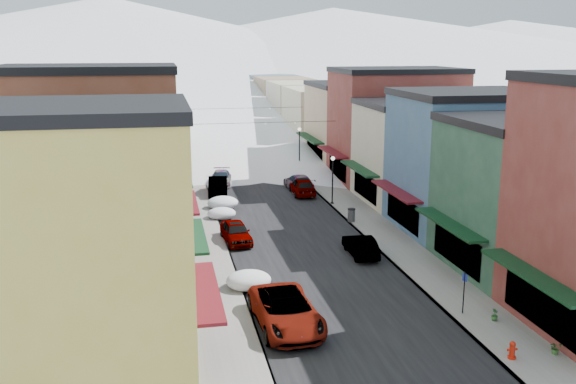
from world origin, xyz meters
name	(u,v)px	position (x,y,z in m)	size (l,w,h in m)	color
road	(234,152)	(0.00, 60.00, 0.01)	(10.00, 160.00, 0.01)	black
sidewalk_left	(183,153)	(-6.60, 60.00, 0.07)	(3.20, 160.00, 0.15)	gray
sidewalk_right	(283,150)	(6.60, 60.00, 0.07)	(3.20, 160.00, 0.15)	gray
curb_left	(195,153)	(-5.05, 60.00, 0.07)	(0.10, 160.00, 0.15)	slate
curb_right	(272,150)	(5.05, 60.00, 0.07)	(0.10, 160.00, 0.15)	slate
bldg_l_yellow	(68,243)	(-13.19, 4.00, 5.76)	(11.30, 8.70, 11.50)	gold
bldg_l_cream	(90,214)	(-13.19, 12.50, 4.76)	(11.30, 8.20, 9.50)	beige
bldg_l_brick_near	(93,162)	(-13.69, 20.50, 6.26)	(12.30, 8.20, 12.50)	brown
bldg_l_grayblue	(111,164)	(-13.19, 29.00, 4.51)	(11.30, 9.20, 9.00)	gray
bldg_l_brick_far	(106,136)	(-14.19, 38.00, 5.51)	(13.30, 9.20, 11.00)	brown
bldg_l_tan	(123,128)	(-13.19, 48.00, 5.01)	(11.30, 11.20, 10.00)	#937860
bldg_r_green	(535,195)	(13.19, 12.00, 4.76)	(11.30, 9.20, 9.50)	#224834
bldg_r_blue	(468,161)	(13.19, 21.00, 5.26)	(11.30, 9.20, 10.50)	#36597B
bldg_r_cream	(425,151)	(13.69, 30.00, 4.51)	(12.30, 9.20, 9.00)	beige
bldg_r_brick_far	(395,125)	(14.19, 39.00, 5.76)	(13.30, 9.20, 11.50)	maroon
bldg_r_tan	(356,123)	(13.19, 49.00, 4.76)	(11.30, 11.20, 9.50)	tan
distant_blocks	(217,105)	(0.00, 83.00, 4.00)	(34.00, 55.00, 8.00)	gray
mountain_ridge	(134,43)	(-19.47, 277.18, 14.36)	(670.00, 340.00, 34.00)	silver
overhead_cables	(246,115)	(0.00, 47.50, 6.20)	(16.40, 15.04, 0.04)	black
car_white_suv	(286,311)	(-3.50, 6.47, 0.87)	(2.90, 6.29, 1.75)	silver
car_silver_sedan	(236,232)	(-4.30, 20.94, 0.76)	(1.79, 4.46, 1.52)	#9A9CA1
car_dark_hatch	(218,186)	(-4.22, 35.93, 0.82)	(1.74, 4.98, 1.64)	black
car_silver_wagon	(221,178)	(-3.50, 40.35, 0.70)	(1.96, 4.82, 1.40)	#97989E
car_green_sedan	(361,246)	(3.50, 16.38, 0.70)	(1.49, 4.26, 1.40)	black
car_gray_suv	(302,186)	(3.54, 34.48, 0.83)	(1.95, 4.85, 1.65)	#92959A
car_black_sedan	(299,182)	(3.67, 36.54, 0.76)	(2.13, 5.24, 1.52)	black
car_lane_silver	(227,144)	(-0.71, 62.03, 0.75)	(1.78, 4.42, 1.51)	#A5A7AD
car_lane_white	(232,135)	(1.04, 70.58, 0.83)	(2.74, 5.94, 1.65)	white
fire_hydrant	(512,351)	(5.65, 1.00, 0.52)	(0.48, 0.36, 0.82)	red
parking_sign	(464,289)	(5.75, 5.99, 1.48)	(0.13, 0.30, 2.27)	black
trash_can	(351,215)	(5.20, 24.12, 0.68)	(0.61, 0.61, 1.04)	#515356
streetlamp_near	(333,174)	(5.26, 30.10, 2.79)	(0.35, 0.35, 4.18)	black
streetlamp_far	(299,143)	(5.81, 46.21, 3.09)	(0.39, 0.39, 4.66)	black
planter_near	(556,348)	(7.80, 1.00, 0.44)	(0.53, 0.46, 0.59)	#39652D
planter_far	(495,315)	(6.92, 4.84, 0.46)	(0.35, 0.35, 0.62)	#31622C
snow_pile_near	(249,280)	(-4.62, 11.93, 0.53)	(2.61, 2.81, 1.10)	white
snow_pile_mid	(222,213)	(-4.69, 27.40, 0.46)	(2.29, 2.61, 0.97)	white
snow_pile_far	(223,203)	(-4.28, 30.66, 0.53)	(2.64, 2.83, 1.12)	white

